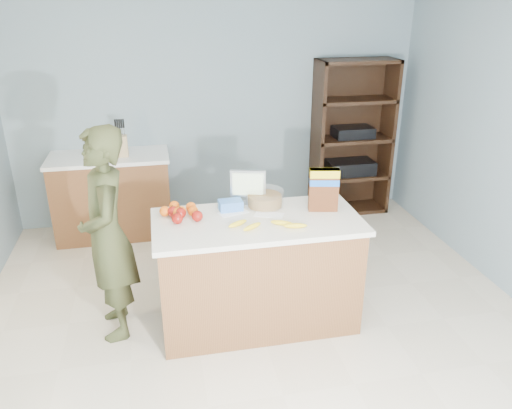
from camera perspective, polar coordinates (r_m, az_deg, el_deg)
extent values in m
cube|color=beige|center=(3.95, 1.06, -15.50)|extent=(4.50, 5.00, 0.02)
cube|color=gray|center=(5.69, -4.45, 10.60)|extent=(4.50, 0.02, 2.50)
cube|color=brown|center=(3.94, 0.15, -7.93)|extent=(1.50, 0.70, 0.86)
cube|color=silver|center=(3.73, 0.15, -1.99)|extent=(1.56, 0.76, 0.04)
cube|color=black|center=(4.15, 0.14, -12.45)|extent=(1.46, 0.66, 0.10)
cube|color=brown|center=(5.62, -16.01, 0.85)|extent=(1.20, 0.60, 0.86)
cube|color=white|center=(5.47, -16.51, 5.22)|extent=(1.24, 0.62, 0.04)
cube|color=black|center=(6.14, 10.31, 7.85)|extent=(0.90, 0.04, 1.80)
cube|color=black|center=(5.83, 6.99, 7.25)|extent=(0.04, 0.40, 1.80)
cube|color=black|center=(6.15, 14.68, 7.50)|extent=(0.04, 0.40, 1.80)
cube|color=black|center=(6.26, 10.34, -0.38)|extent=(0.90, 0.40, 0.04)
cube|color=black|center=(6.11, 10.63, 3.33)|extent=(0.90, 0.40, 0.04)
cube|color=black|center=(5.98, 10.94, 7.40)|extent=(0.90, 0.40, 0.04)
cube|color=black|center=(5.88, 11.27, 11.63)|extent=(0.90, 0.40, 0.04)
cube|color=black|center=(5.81, 11.60, 15.78)|extent=(0.90, 0.40, 0.04)
cube|color=black|center=(6.08, 10.69, 4.22)|extent=(0.55, 0.32, 0.16)
cube|color=black|center=(5.96, 10.99, 8.14)|extent=(0.45, 0.30, 0.12)
imported|color=#34381D|center=(3.83, -16.62, -3.41)|extent=(0.47, 0.65, 1.64)
cube|color=tan|center=(5.36, -15.10, 6.47)|extent=(0.12, 0.10, 0.22)
cylinder|color=black|center=(5.32, -15.70, 8.03)|extent=(0.02, 0.02, 0.09)
cylinder|color=black|center=(5.32, -15.49, 8.05)|extent=(0.02, 0.02, 0.09)
cylinder|color=black|center=(5.32, -15.27, 8.07)|extent=(0.02, 0.02, 0.09)
cylinder|color=black|center=(5.32, -15.05, 8.09)|extent=(0.02, 0.02, 0.09)
cylinder|color=black|center=(5.32, -14.84, 8.11)|extent=(0.02, 0.02, 0.09)
cube|color=white|center=(3.84, -2.63, -0.93)|extent=(0.24, 0.17, 0.00)
cube|color=white|center=(3.80, 1.50, -1.18)|extent=(0.25, 0.19, 0.00)
ellipsoid|color=yellow|center=(3.62, -2.12, -2.19)|extent=(0.17, 0.12, 0.04)
ellipsoid|color=yellow|center=(3.57, -0.45, -2.54)|extent=(0.17, 0.13, 0.04)
ellipsoid|color=yellow|center=(3.63, 2.99, -2.11)|extent=(0.17, 0.11, 0.04)
ellipsoid|color=yellow|center=(3.59, 4.52, -2.43)|extent=(0.18, 0.07, 0.04)
sphere|color=maroon|center=(3.81, -9.49, -0.82)|extent=(0.08, 0.08, 0.08)
sphere|color=maroon|center=(3.70, -6.72, -1.32)|extent=(0.08, 0.08, 0.08)
sphere|color=maroon|center=(3.68, -8.99, -1.60)|extent=(0.08, 0.08, 0.08)
sphere|color=maroon|center=(3.77, -8.63, -0.98)|extent=(0.08, 0.08, 0.08)
sphere|color=orange|center=(3.79, -8.97, -0.93)|extent=(0.08, 0.08, 0.08)
sphere|color=orange|center=(3.91, -9.33, -0.17)|extent=(0.08, 0.08, 0.08)
sphere|color=orange|center=(3.79, -7.18, -0.78)|extent=(0.08, 0.08, 0.08)
sphere|color=orange|center=(3.87, -7.43, -0.31)|extent=(0.08, 0.08, 0.08)
sphere|color=orange|center=(3.83, -10.40, -0.76)|extent=(0.08, 0.08, 0.08)
sphere|color=orange|center=(3.81, -8.57, -0.77)|extent=(0.08, 0.08, 0.08)
cube|color=blue|center=(3.88, -2.92, -0.09)|extent=(0.19, 0.13, 0.08)
cylinder|color=#267219|center=(3.95, 1.00, 0.48)|extent=(0.27, 0.27, 0.09)
cylinder|color=white|center=(3.95, 1.00, 0.75)|extent=(0.30, 0.30, 0.13)
cylinder|color=silver|center=(4.00, -0.91, 0.17)|extent=(0.12, 0.12, 0.01)
cylinder|color=silver|center=(3.99, -0.91, 0.58)|extent=(0.02, 0.02, 0.05)
cube|color=silver|center=(3.94, -0.93, 2.40)|extent=(0.28, 0.11, 0.22)
cube|color=yellow|center=(3.92, -0.95, 2.30)|extent=(0.23, 0.07, 0.18)
cube|color=#592B14|center=(3.86, 7.73, 1.65)|extent=(0.23, 0.12, 0.34)
cube|color=yellow|center=(3.81, 7.84, 3.58)|extent=(0.24, 0.13, 0.06)
cube|color=blue|center=(3.83, 7.79, 2.59)|extent=(0.24, 0.13, 0.05)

